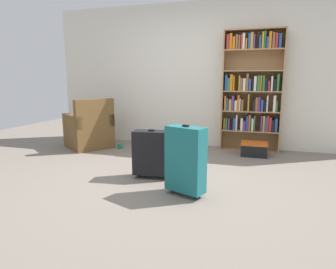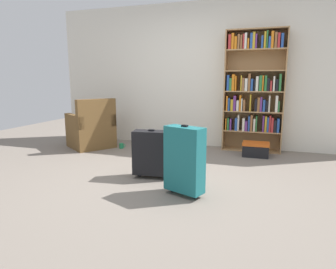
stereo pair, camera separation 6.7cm
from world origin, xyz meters
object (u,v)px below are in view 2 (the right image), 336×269
object	(u,v)px
suitcase_teal	(184,160)
mug	(122,146)
bookshelf	(254,89)
suitcase_black	(152,153)
armchair	(92,130)
storage_box	(256,149)

from	to	relation	value
suitcase_teal	mug	bearing A→B (deg)	132.83
bookshelf	suitcase_black	size ratio (longest dim) A/B	3.29
armchair	suitcase_black	world-z (taller)	armchair
mug	suitcase_black	bearing A→B (deg)	-50.30
armchair	suitcase_teal	world-z (taller)	armchair
suitcase_teal	armchair	bearing A→B (deg)	142.50
bookshelf	storage_box	bearing A→B (deg)	-76.82
mug	suitcase_teal	xyz separation A→B (m)	(1.64, -1.77, 0.35)
bookshelf	mug	bearing A→B (deg)	-166.14
mug	suitcase_teal	size ratio (longest dim) A/B	0.16
suitcase_black	suitcase_teal	bearing A→B (deg)	-39.40
armchair	storage_box	size ratio (longest dim) A/B	2.33
bookshelf	suitcase_teal	world-z (taller)	bookshelf
armchair	suitcase_black	bearing A→B (deg)	-36.86
armchair	suitcase_teal	bearing A→B (deg)	-37.50
bookshelf	suitcase_teal	distance (m)	2.49
armchair	bookshelf	bearing A→B (deg)	12.81
armchair	mug	xyz separation A→B (m)	(0.56, 0.08, -0.27)
bookshelf	suitcase_black	world-z (taller)	bookshelf
mug	suitcase_teal	distance (m)	2.44
mug	armchair	bearing A→B (deg)	-171.47
mug	bookshelf	bearing A→B (deg)	13.86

